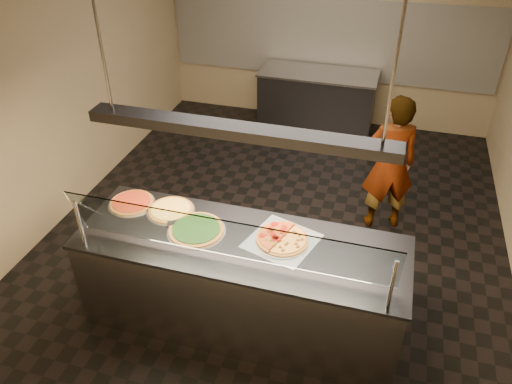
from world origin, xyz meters
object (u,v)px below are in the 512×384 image
(perforated_tray, at_px, (282,240))
(half_pizza_sausage, at_px, (294,241))
(sneeze_guard, at_px, (226,239))
(pizza_tomato, at_px, (132,202))
(pizza_cheese, at_px, (171,210))
(worker, at_px, (390,164))
(half_pizza_pepperoni, at_px, (270,235))
(prep_table, at_px, (317,102))
(serving_counter, at_px, (242,282))
(pizza_spatula, at_px, (170,217))
(heat_lamp_housing, at_px, (239,131))
(pizza_spinach, at_px, (197,229))

(perforated_tray, relative_size, half_pizza_sausage, 1.37)
(sneeze_guard, xyz_separation_m, half_pizza_sausage, (0.43, 0.44, -0.27))
(perforated_tray, bearing_deg, pizza_tomato, 174.72)
(pizza_cheese, xyz_separation_m, worker, (1.84, 1.61, -0.15))
(perforated_tray, xyz_separation_m, half_pizza_pepperoni, (-0.10, 0.00, 0.03))
(sneeze_guard, height_order, prep_table, sneeze_guard)
(pizza_tomato, bearing_deg, perforated_tray, -5.28)
(worker, bearing_deg, half_pizza_sausage, 49.68)
(serving_counter, height_order, perforated_tray, perforated_tray)
(pizza_spatula, distance_m, worker, 2.49)
(worker, bearing_deg, pizza_cheese, 22.11)
(serving_counter, distance_m, perforated_tray, 0.58)
(pizza_tomato, bearing_deg, heat_lamp_housing, -11.81)
(pizza_spinach, distance_m, worker, 2.36)
(perforated_tray, height_order, half_pizza_pepperoni, half_pizza_pepperoni)
(sneeze_guard, bearing_deg, pizza_tomato, 152.77)
(pizza_spatula, height_order, worker, worker)
(pizza_cheese, bearing_deg, pizza_spinach, -31.71)
(heat_lamp_housing, bearing_deg, prep_table, 91.06)
(pizza_spinach, height_order, prep_table, pizza_spinach)
(half_pizza_pepperoni, bearing_deg, worker, 63.08)
(perforated_tray, height_order, heat_lamp_housing, heat_lamp_housing)
(half_pizza_pepperoni, distance_m, prep_table, 3.93)
(half_pizza_sausage, distance_m, pizza_spatula, 1.12)
(worker, distance_m, heat_lamp_housing, 2.43)
(serving_counter, relative_size, sneeze_guard, 1.09)
(perforated_tray, distance_m, pizza_spinach, 0.73)
(sneeze_guard, relative_size, pizza_tomato, 6.00)
(half_pizza_pepperoni, height_order, prep_table, half_pizza_pepperoni)
(serving_counter, bearing_deg, sneeze_guard, -90.00)
(pizza_cheese, distance_m, worker, 2.45)
(half_pizza_pepperoni, xyz_separation_m, heat_lamp_housing, (-0.22, -0.10, 0.99))
(serving_counter, bearing_deg, pizza_spinach, 175.92)
(pizza_cheese, bearing_deg, heat_lamp_housing, -17.54)
(sneeze_guard, distance_m, pizza_cheese, 0.97)
(pizza_spatula, bearing_deg, worker, 43.89)
(half_pizza_sausage, bearing_deg, heat_lamp_housing, -166.79)
(half_pizza_pepperoni, distance_m, half_pizza_sausage, 0.21)
(pizza_spinach, bearing_deg, sneeze_guard, -42.59)
(pizza_spinach, xyz_separation_m, pizza_tomato, (-0.72, 0.21, -0.00))
(perforated_tray, height_order, worker, worker)
(worker, height_order, heat_lamp_housing, heat_lamp_housing)
(pizza_spatula, height_order, prep_table, pizza_spatula)
(pizza_cheese, xyz_separation_m, prep_table, (0.66, 3.76, -0.48))
(pizza_cheese, bearing_deg, sneeze_guard, -38.11)
(pizza_spinach, distance_m, pizza_spatula, 0.30)
(perforated_tray, bearing_deg, pizza_cheese, 172.96)
(half_pizza_pepperoni, bearing_deg, pizza_spatula, 179.24)
(pizza_cheese, relative_size, prep_table, 0.25)
(prep_table, distance_m, heat_lamp_housing, 4.26)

